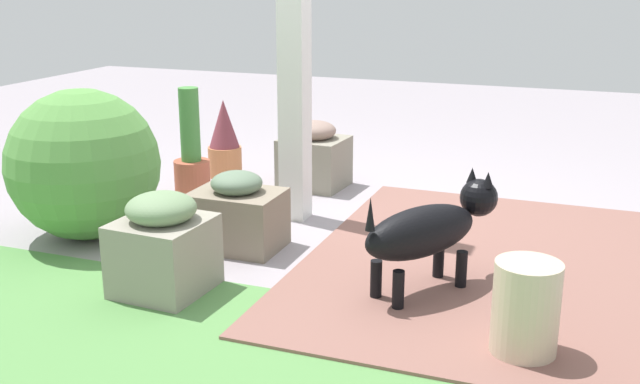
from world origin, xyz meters
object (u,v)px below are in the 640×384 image
at_px(terracotta_pot_tall, 191,160).
at_px(ceramic_urn, 526,310).
at_px(stone_planter_nearest, 314,157).
at_px(porch_pillar, 294,0).
at_px(stone_planter_far, 163,246).
at_px(stone_planter_mid, 238,214).
at_px(round_shrub, 84,164).
at_px(terracotta_pot_spiky, 224,140).
at_px(dog, 430,228).

xyz_separation_m(terracotta_pot_tall, ceramic_urn, (-2.30, 1.42, -0.07)).
height_order(stone_planter_nearest, ceramic_urn, stone_planter_nearest).
height_order(terracotta_pot_tall, ceramic_urn, terracotta_pot_tall).
relative_size(porch_pillar, terracotta_pot_tall, 3.52).
height_order(stone_planter_nearest, terracotta_pot_tall, terracotta_pot_tall).
relative_size(porch_pillar, stone_planter_far, 5.36).
relative_size(stone_planter_nearest, ceramic_urn, 1.20).
distance_m(stone_planter_mid, terracotta_pot_tall, 1.02).
distance_m(round_shrub, terracotta_pot_spiky, 1.45).
xyz_separation_m(stone_planter_mid, terracotta_pot_spiky, (0.76, -1.30, 0.08)).
height_order(dog, ceramic_urn, dog).
bearing_deg(porch_pillar, terracotta_pot_spiky, -39.39).
relative_size(stone_planter_nearest, terracotta_pot_spiky, 0.82).
height_order(stone_planter_nearest, dog, dog).
bearing_deg(terracotta_pot_spiky, stone_planter_mid, 120.37).
xyz_separation_m(stone_planter_far, ceramic_urn, (-1.65, 0.04, -0.03)).
distance_m(porch_pillar, dog, 1.63).
height_order(terracotta_pot_tall, terracotta_pot_spiky, terracotta_pot_tall).
bearing_deg(terracotta_pot_spiky, stone_planter_far, 109.86).
height_order(round_shrub, terracotta_pot_tall, round_shrub).
bearing_deg(stone_planter_far, dog, -159.84).
bearing_deg(dog, terracotta_pot_spiky, -39.13).
height_order(stone_planter_nearest, stone_planter_far, stone_planter_far).
bearing_deg(round_shrub, porch_pillar, -142.46).
distance_m(porch_pillar, stone_planter_mid, 1.26).
bearing_deg(ceramic_urn, terracotta_pot_spiky, -40.13).
relative_size(round_shrub, dog, 1.14).
xyz_separation_m(stone_planter_nearest, terracotta_pot_spiky, (0.71, -0.02, 0.06)).
bearing_deg(ceramic_urn, dog, -43.69).
distance_m(stone_planter_nearest, ceramic_urn, 2.56).
relative_size(round_shrub, terracotta_pot_spiky, 1.49).
height_order(stone_planter_far, round_shrub, round_shrub).
relative_size(porch_pillar, terracotta_pot_spiky, 4.56).
xyz_separation_m(round_shrub, terracotta_pot_tall, (-0.17, -0.88, -0.16)).
bearing_deg(stone_planter_mid, ceramic_urn, 156.66).
xyz_separation_m(stone_planter_nearest, ceramic_urn, (-1.65, 1.97, -0.02)).
distance_m(porch_pillar, ceramic_urn, 2.26).
xyz_separation_m(terracotta_pot_tall, terracotta_pot_spiky, (0.05, -0.56, 0.01)).
bearing_deg(round_shrub, terracotta_pot_spiky, -94.53).
height_order(porch_pillar, ceramic_urn, porch_pillar).
distance_m(porch_pillar, terracotta_pot_spiky, 1.50).
distance_m(porch_pillar, round_shrub, 1.50).
bearing_deg(stone_planter_far, round_shrub, -31.72).
relative_size(stone_planter_mid, ceramic_urn, 1.22).
xyz_separation_m(porch_pillar, stone_planter_nearest, (0.14, -0.68, -1.08)).
bearing_deg(dog, ceramic_urn, 136.31).
distance_m(stone_planter_mid, round_shrub, 0.92).
relative_size(stone_planter_far, terracotta_pot_spiky, 0.85).
bearing_deg(stone_planter_nearest, terracotta_pot_tall, 39.51).
distance_m(terracotta_pot_tall, dog, 2.05).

